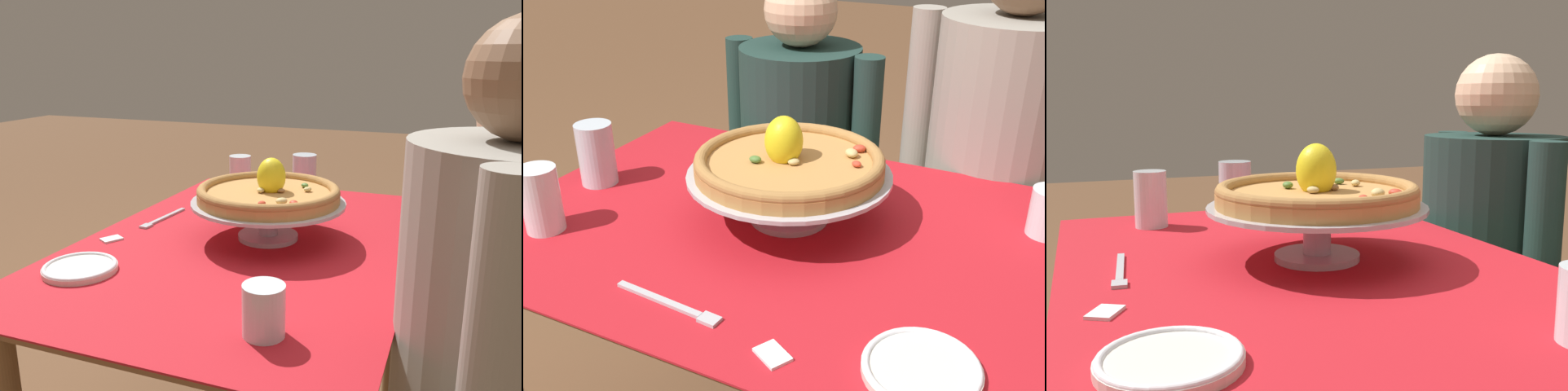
{
  "view_description": "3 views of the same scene",
  "coord_description": "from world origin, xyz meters",
  "views": [
    {
      "loc": [
        1.19,
        0.49,
        1.2
      ],
      "look_at": [
        -0.06,
        0.01,
        0.83
      ],
      "focal_mm": 36.93,
      "sensor_mm": 36.0,
      "label": 1
    },
    {
      "loc": [
        0.43,
        -0.92,
        1.31
      ],
      "look_at": [
        -0.06,
        0.06,
        0.76
      ],
      "focal_mm": 41.97,
      "sensor_mm": 36.0,
      "label": 2
    },
    {
      "loc": [
        0.93,
        -0.35,
        1.01
      ],
      "look_at": [
        -0.04,
        0.02,
        0.85
      ],
      "focal_mm": 40.84,
      "sensor_mm": 36.0,
      "label": 3
    }
  ],
  "objects": [
    {
      "name": "sugar_packet",
      "position": [
        0.12,
        -0.33,
        0.73
      ],
      "size": [
        0.06,
        0.06,
        0.0
      ],
      "primitive_type": "cube",
      "rotation": [
        0.0,
        0.0,
        2.63
      ],
      "color": "white",
      "rests_on": "dining_table"
    },
    {
      "name": "side_plate",
      "position": [
        0.31,
        -0.27,
        0.74
      ],
      "size": [
        0.16,
        0.16,
        0.02
      ],
      "color": "silver",
      "rests_on": "dining_table"
    },
    {
      "name": "pizza_stand",
      "position": [
        -0.03,
        0.04,
        0.8
      ],
      "size": [
        0.39,
        0.39,
        0.1
      ],
      "color": "#B7B7C1",
      "rests_on": "dining_table"
    },
    {
      "name": "water_glass_front_left",
      "position": [
        -0.43,
        -0.21,
        0.78
      ],
      "size": [
        0.07,
        0.07,
        0.13
      ],
      "color": "white",
      "rests_on": "dining_table"
    },
    {
      "name": "diner_right",
      "position": [
        0.28,
        0.57,
        0.61
      ],
      "size": [
        0.51,
        0.39,
        1.25
      ],
      "color": "black",
      "rests_on": "ground"
    },
    {
      "name": "dinner_fork",
      "position": [
        -0.07,
        -0.3,
        0.73
      ],
      "size": [
        0.2,
        0.03,
        0.01
      ],
      "color": "#B7B7C1",
      "rests_on": "dining_table"
    },
    {
      "name": "pizza",
      "position": [
        -0.04,
        0.04,
        0.85
      ],
      "size": [
        0.36,
        0.36,
        0.11
      ],
      "color": "#BC8447",
      "rests_on": "pizza_stand"
    },
    {
      "name": "diner_left",
      "position": [
        -0.28,
        0.61,
        0.54
      ],
      "size": [
        0.5,
        0.38,
        1.13
      ],
      "color": "black",
      "rests_on": "ground"
    },
    {
      "name": "dining_table",
      "position": [
        0.0,
        0.0,
        0.61
      ],
      "size": [
        1.17,
        0.81,
        0.73
      ],
      "color": "olive",
      "rests_on": "ground"
    },
    {
      "name": "water_glass_side_left",
      "position": [
        -0.48,
        -0.0,
        0.79
      ],
      "size": [
        0.08,
        0.08,
        0.14
      ],
      "color": "silver",
      "rests_on": "dining_table"
    }
  ]
}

